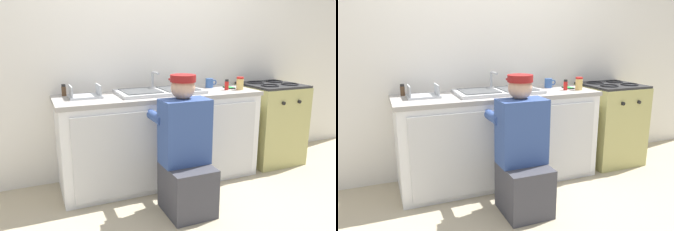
% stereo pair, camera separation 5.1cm
% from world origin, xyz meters
% --- Properties ---
extents(ground_plane, '(12.00, 12.00, 0.00)m').
position_xyz_m(ground_plane, '(0.00, 0.00, 0.00)').
color(ground_plane, tan).
extents(back_wall, '(6.00, 0.10, 2.50)m').
position_xyz_m(back_wall, '(0.00, 0.65, 1.25)').
color(back_wall, silver).
rests_on(back_wall, ground_plane).
extents(counter_cabinet, '(1.89, 0.62, 0.83)m').
position_xyz_m(counter_cabinet, '(0.00, 0.29, 0.41)').
color(counter_cabinet, white).
rests_on(counter_cabinet, ground_plane).
extents(countertop, '(1.93, 0.62, 0.04)m').
position_xyz_m(countertop, '(0.00, 0.30, 0.85)').
color(countertop, '#9E9993').
rests_on(countertop, counter_cabinet).
extents(sink_double_basin, '(0.80, 0.44, 0.19)m').
position_xyz_m(sink_double_basin, '(0.00, 0.30, 0.89)').
color(sink_double_basin, silver).
rests_on(sink_double_basin, countertop).
extents(stove_range, '(0.59, 0.62, 0.90)m').
position_xyz_m(stove_range, '(1.33, 0.30, 0.44)').
color(stove_range, tan).
rests_on(stove_range, ground_plane).
extents(plumber_person, '(0.42, 0.61, 1.10)m').
position_xyz_m(plumber_person, '(-0.04, -0.34, 0.46)').
color(plumber_person, '#3F3F47').
rests_on(plumber_person, ground_plane).
extents(spice_bottle_red, '(0.04, 0.04, 0.10)m').
position_xyz_m(spice_bottle_red, '(0.69, 0.22, 0.92)').
color(spice_bottle_red, red).
rests_on(spice_bottle_red, countertop).
extents(spice_bottle_pepper, '(0.04, 0.04, 0.10)m').
position_xyz_m(spice_bottle_pepper, '(-0.85, 0.50, 0.92)').
color(spice_bottle_pepper, '#513823').
rests_on(spice_bottle_pepper, countertop).
extents(dish_rack_tray, '(0.28, 0.22, 0.11)m').
position_xyz_m(dish_rack_tray, '(-0.69, 0.34, 0.89)').
color(dish_rack_tray, '#B2B7BC').
rests_on(dish_rack_tray, countertop).
extents(coffee_mug, '(0.13, 0.08, 0.09)m').
position_xyz_m(coffee_mug, '(0.61, 0.42, 0.92)').
color(coffee_mug, '#335699').
rests_on(coffee_mug, countertop).
extents(cell_phone, '(0.07, 0.14, 0.01)m').
position_xyz_m(cell_phone, '(0.78, 0.31, 0.87)').
color(cell_phone, black).
rests_on(cell_phone, countertop).
extents(condiment_jar, '(0.07, 0.07, 0.13)m').
position_xyz_m(condiment_jar, '(0.82, 0.18, 0.93)').
color(condiment_jar, '#DBB760').
rests_on(condiment_jar, countertop).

